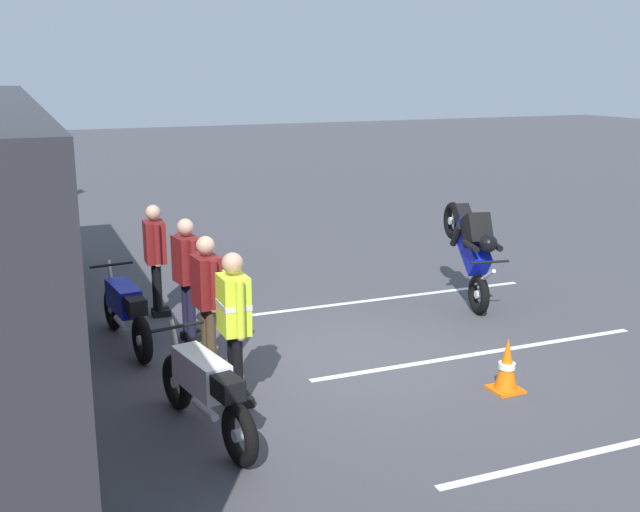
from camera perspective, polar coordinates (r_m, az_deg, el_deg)
The scene contains 12 objects.
ground_plane at distance 9.81m, azimuth 2.29°, elevation -7.42°, with size 80.00×80.00×0.00m, color #424247.
spectator_far_left at distance 8.11m, azimuth -6.42°, elevation -4.46°, with size 0.57×0.32×1.70m.
spectator_left at distance 9.11m, azimuth -8.40°, elevation -2.72°, with size 0.58×0.33×1.66m.
spectator_centre at distance 10.19m, azimuth -9.87°, elevation -1.00°, with size 0.58×0.35×1.66m.
spectator_right at distance 11.32m, azimuth -12.18°, elevation 0.36°, with size 0.57×0.33×1.66m.
parked_motorcycle_silver at distance 10.31m, azimuth -14.27°, elevation -3.94°, with size 2.05×0.58×0.99m.
parked_motorcycle_dark at distance 7.70m, azimuth -8.53°, elevation -9.81°, with size 2.04×0.63×0.99m.
stunt_motorcycle at distance 11.72m, azimuth 11.21°, elevation 0.86°, with size 2.03×0.74×1.61m.
traffic_cone at distance 8.93m, azimuth 13.75°, elevation -7.91°, with size 0.34×0.34×0.63m.
bay_line_a at distance 8.30m, azimuth 22.66°, elevation -12.64°, with size 0.20×4.54×0.01m.
bay_line_b at distance 10.09m, azimuth 11.98°, elevation -7.09°, with size 0.21×4.73×0.01m.
bay_line_c at distance 12.19m, azimuth 4.89°, elevation -3.17°, with size 0.21×4.94×0.01m.
Camera 1 is at (-8.23, 4.00, 3.54)m, focal length 42.96 mm.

